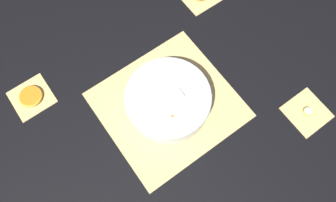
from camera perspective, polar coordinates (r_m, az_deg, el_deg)
ground_plane at (r=1.08m, az=0.00°, el=-0.69°), size 6.00×6.00×0.00m
bamboo_mat_center at (r=1.07m, az=0.00°, el=-0.63°), size 0.42×0.40×0.01m
coaster_mat_near_right at (r=1.16m, az=23.03°, el=-1.80°), size 0.13×0.13×0.01m
coaster_mat_far_left at (r=1.17m, az=-22.66°, el=0.62°), size 0.13×0.13×0.01m
fruit_salad_bowl at (r=1.03m, az=0.01°, el=0.23°), size 0.27×0.27×0.08m
orange_slice_whole at (r=1.17m, az=-22.80°, el=0.77°), size 0.08×0.08×0.01m
banana_coin_single at (r=1.15m, az=23.17°, el=-1.68°), size 0.03×0.03×0.01m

